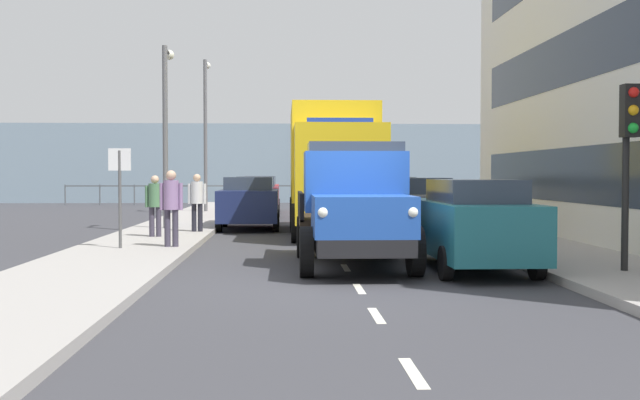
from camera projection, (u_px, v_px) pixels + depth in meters
ground_plane at (322, 231)px, 24.42m from camera, size 80.00×80.00×0.00m
sidewalk_left at (468, 228)px, 24.63m from camera, size 2.75×43.42×0.15m
sidewalk_right at (174, 229)px, 24.20m from camera, size 2.75×43.42×0.15m
road_centreline_markings at (323, 233)px, 23.85m from camera, size 0.12×39.85×0.01m
sea_horizon at (304, 163)px, 49.00m from camera, size 80.00×0.80×5.00m
seawall_railing at (305, 189)px, 45.46m from camera, size 28.08×0.08×1.20m
truck_vintage_blue at (355, 207)px, 14.86m from camera, size 2.17×5.64×2.43m
lorry_cargo_yellow at (333, 166)px, 23.20m from camera, size 2.58×8.20×3.87m
car_teal_kerbside_near at (472, 223)px, 14.51m from camera, size 1.76×4.51×1.72m
car_grey_kerbside_1 at (415, 208)px, 20.85m from camera, size 1.84×4.42×1.72m
car_white_kerbside_2 at (388, 201)px, 26.30m from camera, size 1.92×3.97×1.72m
car_silver_kerbside_3 at (370, 196)px, 31.93m from camera, size 1.92×4.00×1.72m
car_navy_oppositeside_0 at (249, 202)px, 25.32m from camera, size 1.97×3.96×1.72m
car_maroon_oppositeside_1 at (256, 197)px, 31.45m from camera, size 1.91×4.26×1.72m
car_red_oppositeside_2 at (260, 193)px, 36.78m from camera, size 1.84×4.10×1.72m
pedestrian_with_bag at (171, 202)px, 17.65m from camera, size 0.53×0.34×1.76m
pedestrian_strolling at (155, 201)px, 20.50m from camera, size 0.53×0.34×1.63m
pedestrian_near_railing at (197, 198)px, 22.33m from camera, size 0.53×0.34×1.67m
traffic_light_near at (629, 136)px, 13.14m from camera, size 0.28×0.41×3.20m
lamp_post_promenade at (166, 118)px, 23.79m from camera, size 0.32×1.14×5.62m
lamp_post_far at (206, 122)px, 34.55m from camera, size 0.32×1.14×6.79m
street_sign at (120, 180)px, 17.31m from camera, size 0.50×0.07×2.25m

